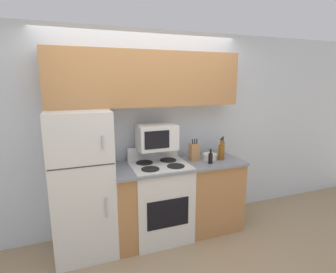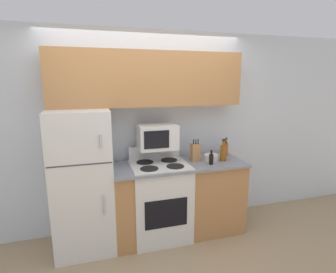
% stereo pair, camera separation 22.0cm
% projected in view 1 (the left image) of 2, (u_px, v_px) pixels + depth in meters
% --- Properties ---
extents(ground_plane, '(12.00, 12.00, 0.00)m').
position_uv_depth(ground_plane, '(162.00, 250.00, 3.06)').
color(ground_plane, tan).
extents(wall_back, '(8.00, 0.05, 2.55)m').
position_uv_depth(wall_back, '(145.00, 132.00, 3.40)').
color(wall_back, silver).
rests_on(wall_back, ground_plane).
extents(lower_cabinets, '(1.63, 0.62, 0.94)m').
position_uv_depth(lower_cabinets, '(178.00, 198.00, 3.33)').
color(lower_cabinets, '#B27A47').
rests_on(lower_cabinets, ground_plane).
extents(refrigerator, '(0.65, 0.66, 1.63)m').
position_uv_depth(refrigerator, '(83.00, 184.00, 2.90)').
color(refrigerator, silver).
rests_on(refrigerator, ground_plane).
extents(upper_cabinets, '(2.28, 0.32, 0.64)m').
position_uv_depth(upper_cabinets, '(148.00, 79.00, 3.09)').
color(upper_cabinets, '#B27A47').
rests_on(upper_cabinets, refrigerator).
extents(stove, '(0.69, 0.60, 1.11)m').
position_uv_depth(stove, '(160.00, 200.00, 3.23)').
color(stove, silver).
rests_on(stove, ground_plane).
extents(microwave, '(0.47, 0.32, 0.30)m').
position_uv_depth(microwave, '(157.00, 137.00, 3.18)').
color(microwave, silver).
rests_on(microwave, stove).
extents(knife_block, '(0.11, 0.10, 0.28)m').
position_uv_depth(knife_block, '(194.00, 152.00, 3.32)').
color(knife_block, '#B27A47').
rests_on(knife_block, lower_cabinets).
extents(bowl, '(0.18, 0.18, 0.08)m').
position_uv_depth(bowl, '(210.00, 156.00, 3.36)').
color(bowl, silver).
rests_on(bowl, lower_cabinets).
extents(bottle_whiskey, '(0.08, 0.08, 0.28)m').
position_uv_depth(bottle_whiskey, '(221.00, 151.00, 3.35)').
color(bottle_whiskey, brown).
rests_on(bottle_whiskey, lower_cabinets).
extents(bottle_hot_sauce, '(0.05, 0.05, 0.20)m').
position_uv_depth(bottle_hot_sauce, '(222.00, 149.00, 3.56)').
color(bottle_hot_sauce, red).
rests_on(bottle_hot_sauce, lower_cabinets).
extents(bottle_soy_sauce, '(0.05, 0.05, 0.18)m').
position_uv_depth(bottle_soy_sauce, '(210.00, 158.00, 3.20)').
color(bottle_soy_sauce, black).
rests_on(bottle_soy_sauce, lower_cabinets).
extents(bottle_vinegar, '(0.06, 0.06, 0.24)m').
position_uv_depth(bottle_vinegar, '(223.00, 147.00, 3.62)').
color(bottle_vinegar, olive).
rests_on(bottle_vinegar, lower_cabinets).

